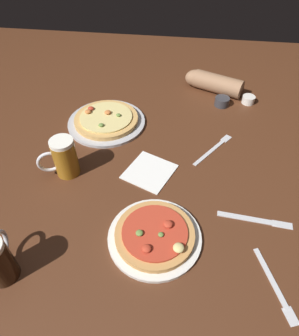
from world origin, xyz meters
TOP-DOWN VIEW (x-y plane):
  - ground_plane at (0.00, 0.00)m, footprint 2.40×2.40m
  - pizza_plate_near at (0.05, -0.26)m, footprint 0.27×0.27m
  - pizza_plate_far at (-0.22, 0.26)m, footprint 0.32×0.32m
  - beer_mug_amber at (-0.29, -0.04)m, footprint 0.13×0.09m
  - ramekin_sauce at (0.27, 0.46)m, footprint 0.06×0.06m
  - ramekin_butter at (0.39, 0.49)m, footprint 0.06×0.06m
  - napkin_folded at (0.00, 0.00)m, footprint 0.20×0.21m
  - fork_left at (0.23, 0.15)m, footprint 0.15×0.20m
  - knife_right at (0.35, -0.16)m, footprint 0.22×0.04m
  - fork_spare at (0.37, -0.37)m, footprint 0.09×0.20m
  - diner_arm at (0.22, 0.58)m, footprint 0.28×0.17m

SIDE VIEW (x-z plane):
  - ground_plane at x=0.00m, z-range -0.03..0.00m
  - fork_left at x=0.23m, z-range 0.00..0.01m
  - knife_right at x=0.35m, z-range 0.00..0.01m
  - fork_spare at x=0.37m, z-range 0.00..0.01m
  - napkin_folded at x=0.00m, z-range 0.00..0.01m
  - pizza_plate_far at x=-0.22m, z-range -0.01..0.04m
  - pizza_plate_near at x=0.05m, z-range -0.01..0.04m
  - ramekin_butter at x=0.39m, z-range 0.00..0.03m
  - ramekin_sauce at x=0.27m, z-range 0.00..0.04m
  - diner_arm at x=0.22m, z-range 0.00..0.08m
  - beer_mug_amber at x=-0.29m, z-range 0.00..0.14m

